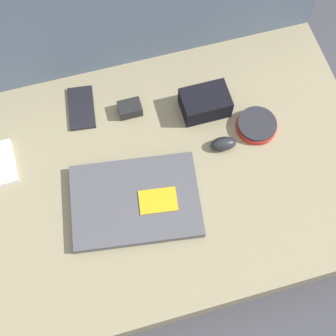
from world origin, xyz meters
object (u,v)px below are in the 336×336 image
object	(u,v)px
laptop	(136,201)
phone_silver	(1,163)
computer_mouse	(223,144)
camera_pouch	(205,103)
speaker_puck	(257,125)
charger_brick	(130,109)
phone_black	(81,108)

from	to	relation	value
laptop	phone_silver	distance (m)	0.36
computer_mouse	camera_pouch	bearing A→B (deg)	101.47
laptop	speaker_puck	distance (m)	0.37
phone_silver	charger_brick	bearing A→B (deg)	8.23
phone_black	camera_pouch	xyz separation A→B (m)	(0.31, -0.09, 0.03)
laptop	phone_silver	bearing A→B (deg)	156.00
computer_mouse	phone_black	size ratio (longest dim) A/B	0.51
speaker_puck	camera_pouch	xyz separation A→B (m)	(-0.11, 0.09, 0.02)
laptop	charger_brick	world-z (taller)	charger_brick
laptop	charger_brick	xyz separation A→B (m)	(0.05, 0.25, 0.00)
computer_mouse	phone_silver	world-z (taller)	computer_mouse
phone_silver	charger_brick	xyz separation A→B (m)	(0.35, 0.06, 0.01)
camera_pouch	phone_silver	bearing A→B (deg)	-178.08
computer_mouse	laptop	bearing A→B (deg)	-155.20
phone_silver	camera_pouch	distance (m)	0.54
laptop	computer_mouse	xyz separation A→B (m)	(0.25, 0.09, 0.00)
phone_black	camera_pouch	distance (m)	0.33
speaker_puck	phone_black	distance (m)	0.46
camera_pouch	laptop	bearing A→B (deg)	-139.02
computer_mouse	speaker_puck	distance (m)	0.10
laptop	charger_brick	distance (m)	0.25
phone_black	computer_mouse	bearing A→B (deg)	-25.39
laptop	phone_silver	world-z (taller)	laptop
phone_black	charger_brick	bearing A→B (deg)	-12.74
speaker_puck	charger_brick	bearing A→B (deg)	156.34
computer_mouse	charger_brick	size ratio (longest dim) A/B	1.16
speaker_puck	charger_brick	size ratio (longest dim) A/B	1.75
phone_silver	charger_brick	size ratio (longest dim) A/B	2.04
speaker_puck	phone_silver	size ratio (longest dim) A/B	0.86
phone_silver	phone_black	distance (m)	0.25
computer_mouse	charger_brick	world-z (taller)	same
speaker_puck	phone_silver	world-z (taller)	speaker_puck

